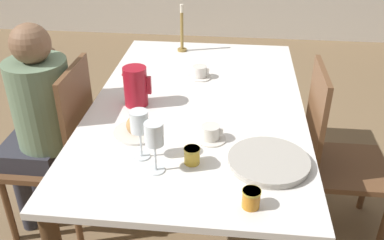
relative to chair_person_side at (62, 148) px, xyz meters
name	(u,v)px	position (x,y,z in m)	size (l,w,h in m)	color
ground_plane	(197,214)	(0.70, 0.12, -0.50)	(20.00, 20.00, 0.00)	#7F6647
dining_table	(197,118)	(0.70, 0.12, 0.16)	(1.05, 1.74, 0.75)	white
chair_person_side	(62,148)	(0.00, 0.00, 0.00)	(0.42, 0.42, 0.96)	brown
chair_opposite	(333,154)	(1.41, 0.10, 0.00)	(0.42, 0.42, 0.96)	brown
person_seated	(39,115)	(-0.09, 0.01, 0.19)	(0.39, 0.41, 1.16)	#33333D
red_pitcher	(135,86)	(0.40, 0.07, 0.35)	(0.14, 0.12, 0.20)	#A31423
wine_glass_water	(139,124)	(0.52, -0.38, 0.41)	(0.07, 0.07, 0.21)	white
wine_glass_juice	(154,136)	(0.60, -0.46, 0.41)	(0.07, 0.07, 0.21)	white
teacup_near_person	(211,134)	(0.79, -0.22, 0.28)	(0.13, 0.13, 0.07)	silver
teacup_across	(200,73)	(0.69, 0.42, 0.28)	(0.13, 0.13, 0.07)	silver
serving_tray	(269,162)	(1.03, -0.38, 0.27)	(0.32, 0.32, 0.03)	#B7B2A8
bread_plate	(137,128)	(0.46, -0.20, 0.28)	(0.21, 0.21, 0.09)	silver
jam_jar_amber	(251,198)	(0.96, -0.63, 0.29)	(0.07, 0.07, 0.07)	#C67A1E
jam_jar_red	(192,155)	(0.73, -0.40, 0.29)	(0.07, 0.07, 0.07)	gold
candlestick_tall	(182,34)	(0.53, 0.82, 0.37)	(0.06, 0.06, 0.30)	olive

